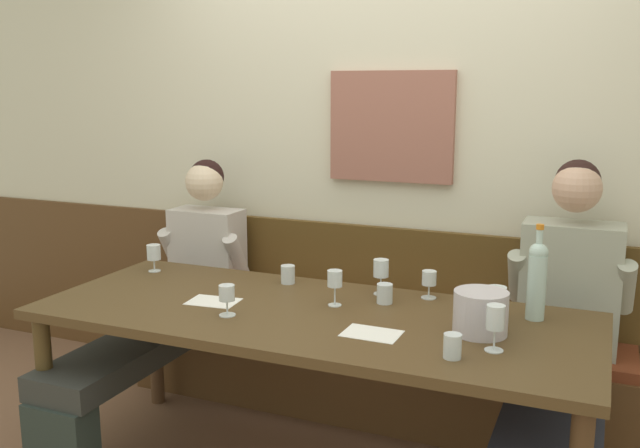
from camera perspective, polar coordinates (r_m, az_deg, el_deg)
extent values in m
cube|color=beige|center=(3.62, 5.51, 7.18)|extent=(6.80, 0.08, 2.80)
cube|color=#995F50|center=(3.55, 5.85, 7.95)|extent=(0.64, 0.04, 0.55)
cube|color=#56371C|center=(3.75, 4.99, -7.29)|extent=(6.80, 0.03, 0.93)
cube|color=#56371C|center=(3.64, 3.81, -11.97)|extent=(2.56, 0.42, 0.44)
cube|color=brown|center=(3.55, 3.86, -8.34)|extent=(2.51, 0.39, 0.05)
cube|color=#523A17|center=(3.65, 4.89, -3.70)|extent=(2.56, 0.04, 0.45)
cube|color=#4C371C|center=(2.84, -0.75, -7.56)|extent=(2.26, 0.91, 0.04)
cylinder|color=#4F3A1B|center=(3.25, -21.51, -13.04)|extent=(0.07, 0.07, 0.72)
cylinder|color=#513521|center=(3.79, -13.36, -9.06)|extent=(0.07, 0.07, 0.72)
cylinder|color=#503717|center=(3.13, 21.01, -14.01)|extent=(0.07, 0.07, 0.72)
cube|color=#28332E|center=(3.19, -20.38, -16.79)|extent=(0.29, 0.14, 0.38)
cube|color=#31332F|center=(3.46, -14.58, -9.76)|extent=(0.32, 1.17, 0.11)
cube|color=#BEB5AE|center=(3.86, -9.20, -2.54)|extent=(0.38, 0.20, 0.51)
sphere|color=beige|center=(3.77, -9.47, 3.42)|extent=(0.20, 0.20, 0.20)
sphere|color=black|center=(3.79, -9.28, 3.85)|extent=(0.19, 0.19, 0.19)
cylinder|color=#BEB5AE|center=(3.93, -12.04, -2.08)|extent=(0.08, 0.20, 0.27)
cylinder|color=#BEB5AE|center=(3.72, -6.88, -2.67)|extent=(0.08, 0.20, 0.27)
cube|color=#2D2F3C|center=(2.82, 18.56, -14.97)|extent=(0.35, 1.16, 0.11)
cube|color=#9B9D8A|center=(3.29, 19.82, -4.88)|extent=(0.42, 0.22, 0.58)
sphere|color=tan|center=(3.19, 20.33, 2.76)|extent=(0.21, 0.21, 0.21)
sphere|color=black|center=(3.21, 20.39, 3.28)|extent=(0.19, 0.19, 0.19)
cylinder|color=#9B9D8A|center=(3.25, 15.88, -4.15)|extent=(0.08, 0.20, 0.27)
cylinder|color=#9B9D8A|center=(3.23, 23.76, -4.78)|extent=(0.08, 0.20, 0.27)
cylinder|color=#BFB5BE|center=(2.63, 13.03, -7.10)|extent=(0.20, 0.20, 0.16)
cylinder|color=#B0C9BF|center=(2.84, 17.32, -4.99)|extent=(0.07, 0.07, 0.26)
sphere|color=#B0C9BF|center=(2.80, 17.49, -2.21)|extent=(0.07, 0.07, 0.07)
cylinder|color=#B0C9BF|center=(2.79, 17.55, -1.23)|extent=(0.03, 0.03, 0.08)
cylinder|color=orange|center=(2.78, 17.61, -0.22)|extent=(0.03, 0.03, 0.02)
cylinder|color=silver|center=(3.04, 8.90, -5.98)|extent=(0.07, 0.07, 0.00)
cylinder|color=silver|center=(3.03, 8.91, -5.45)|extent=(0.01, 0.01, 0.06)
cylinder|color=silver|center=(3.02, 8.95, -4.39)|extent=(0.06, 0.06, 0.06)
cylinder|color=silver|center=(2.82, 14.16, -7.57)|extent=(0.06, 0.06, 0.00)
cylinder|color=silver|center=(2.81, 14.19, -6.96)|extent=(0.01, 0.01, 0.06)
cylinder|color=silver|center=(2.79, 14.26, -5.71)|extent=(0.08, 0.08, 0.07)
cylinder|color=silver|center=(3.52, -13.42, -3.76)|extent=(0.06, 0.06, 0.00)
cylinder|color=silver|center=(3.52, -13.44, -3.29)|extent=(0.01, 0.01, 0.06)
cylinder|color=silver|center=(3.50, -13.49, -2.26)|extent=(0.07, 0.07, 0.07)
cylinder|color=#E7E779|center=(3.51, -13.47, -2.68)|extent=(0.06, 0.06, 0.02)
cylinder|color=silver|center=(2.81, -7.61, -7.41)|extent=(0.07, 0.07, 0.00)
cylinder|color=silver|center=(2.80, -7.62, -6.80)|extent=(0.01, 0.01, 0.06)
cylinder|color=silver|center=(2.78, -7.66, -5.61)|extent=(0.06, 0.06, 0.06)
cylinder|color=silver|center=(3.07, 4.99, -5.72)|extent=(0.06, 0.06, 0.00)
cylinder|color=silver|center=(3.06, 5.01, -5.00)|extent=(0.01, 0.01, 0.08)
cylinder|color=silver|center=(3.04, 5.03, -3.62)|extent=(0.07, 0.07, 0.08)
cylinder|color=#F2E07F|center=(3.05, 5.02, -4.01)|extent=(0.06, 0.06, 0.03)
cylinder|color=silver|center=(2.51, 14.07, -10.01)|extent=(0.06, 0.06, 0.00)
cylinder|color=silver|center=(2.49, 14.11, -9.16)|extent=(0.01, 0.01, 0.08)
cylinder|color=silver|center=(2.47, 14.20, -7.41)|extent=(0.06, 0.06, 0.08)
cylinder|color=#F5D083|center=(2.48, 14.17, -8.06)|extent=(0.06, 0.06, 0.03)
cylinder|color=silver|center=(2.91, 1.22, -6.66)|extent=(0.06, 0.06, 0.00)
cylinder|color=silver|center=(2.90, 1.22, -5.88)|extent=(0.01, 0.01, 0.08)
cylinder|color=silver|center=(2.87, 1.23, -4.49)|extent=(0.06, 0.06, 0.07)
cylinder|color=silver|center=(2.94, 5.33, -5.70)|extent=(0.07, 0.07, 0.08)
cylinder|color=silver|center=(2.40, 10.81, -9.81)|extent=(0.06, 0.06, 0.08)
cylinder|color=silver|center=(3.22, -2.65, -4.15)|extent=(0.07, 0.07, 0.08)
cube|color=white|center=(2.60, 4.26, -8.95)|extent=(0.21, 0.15, 0.00)
cube|color=white|center=(2.99, -8.75, -6.30)|extent=(0.22, 0.17, 0.00)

